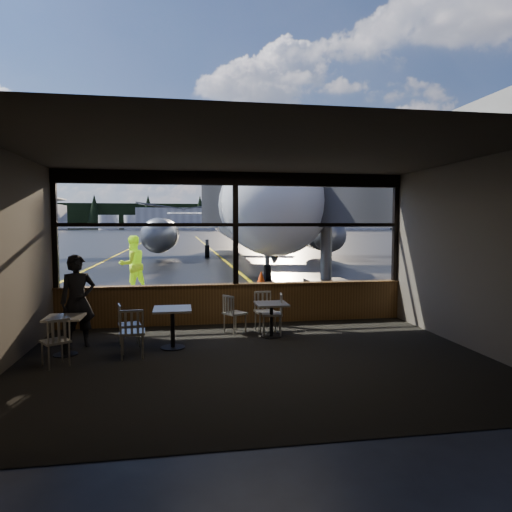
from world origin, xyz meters
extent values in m
plane|color=black|center=(0.00, 120.00, 0.00)|extent=(520.00, 520.00, 0.00)
cube|color=black|center=(0.00, -3.00, 0.01)|extent=(8.00, 6.00, 0.01)
cube|color=#38332D|center=(0.00, -3.00, 3.50)|extent=(8.00, 6.00, 0.04)
cube|color=#534B42|center=(4.00, -3.00, 1.75)|extent=(0.04, 6.00, 3.50)
cube|color=#534B42|center=(0.00, -6.00, 1.75)|extent=(8.00, 0.04, 3.50)
cube|color=#513418|center=(0.00, 0.00, 0.45)|extent=(8.00, 0.28, 0.90)
cube|color=black|center=(0.00, 0.00, 3.35)|extent=(8.00, 0.18, 0.30)
cube|color=black|center=(-3.95, 0.00, 2.20)|extent=(0.12, 0.12, 2.60)
cube|color=black|center=(0.00, 0.00, 2.20)|extent=(0.12, 0.12, 2.60)
cube|color=black|center=(3.95, 0.00, 2.20)|extent=(0.12, 0.12, 2.60)
cube|color=black|center=(0.00, 0.00, 2.30)|extent=(8.00, 0.10, 0.08)
imported|color=black|center=(-3.17, -1.61, 0.87)|extent=(0.75, 0.62, 1.75)
imported|color=#BFF219|center=(-2.86, 5.20, 0.97)|extent=(1.19, 1.13, 1.93)
cone|color=#FF4B08|center=(1.69, 6.14, 0.29)|extent=(0.41, 0.41, 0.57)
cylinder|color=silver|center=(-30.00, 182.00, 3.00)|extent=(8.00, 8.00, 6.00)
cylinder|color=silver|center=(-20.00, 182.00, 3.00)|extent=(8.00, 8.00, 6.00)
cylinder|color=silver|center=(-10.00, 182.00, 3.00)|extent=(8.00, 8.00, 6.00)
cube|color=black|center=(0.00, 210.00, 6.00)|extent=(360.00, 3.00, 12.00)
camera|label=1|loc=(-1.25, -10.47, 2.31)|focal=32.00mm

